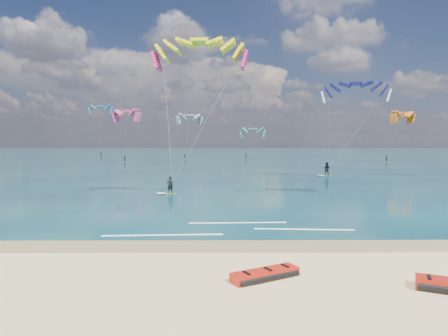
% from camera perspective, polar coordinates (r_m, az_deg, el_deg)
% --- Properties ---
extents(ground, '(320.00, 320.00, 0.00)m').
position_cam_1_polar(ground, '(56.17, 0.06, -1.09)').
color(ground, tan).
rests_on(ground, ground).
extents(wet_sand_strip, '(320.00, 2.40, 0.01)m').
position_cam_1_polar(wet_sand_strip, '(19.63, 0.80, -11.03)').
color(wet_sand_strip, olive).
rests_on(wet_sand_strip, ground).
extents(sea, '(320.00, 200.00, 0.04)m').
position_cam_1_polar(sea, '(120.05, -0.15, 1.73)').
color(sea, '#092636').
rests_on(sea, ground).
extents(packed_kite_left, '(3.01, 2.28, 0.38)m').
position_cam_1_polar(packed_kite_left, '(15.36, 5.88, -15.44)').
color(packed_kite_left, red).
rests_on(packed_kite_left, ground).
extents(kitesurfer_main, '(9.93, 5.22, 14.74)m').
position_cam_1_polar(kitesurfer_main, '(35.29, -5.48, 8.36)').
color(kitesurfer_main, '#BBE61B').
rests_on(kitesurfer_main, sea).
extents(kitesurfer_far, '(9.74, 7.17, 13.86)m').
position_cam_1_polar(kitesurfer_far, '(55.34, 16.52, 6.28)').
color(kitesurfer_far, gold).
rests_on(kitesurfer_far, sea).
extents(shoreline_foam, '(13.83, 3.62, 0.01)m').
position_cam_1_polar(shoreline_foam, '(22.95, 1.31, -8.68)').
color(shoreline_foam, white).
rests_on(shoreline_foam, ground).
extents(distant_kites, '(77.16, 28.00, 14.06)m').
position_cam_1_polar(distant_kites, '(95.42, -3.49, 4.44)').
color(distant_kites, '#D83F79').
rests_on(distant_kites, ground).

